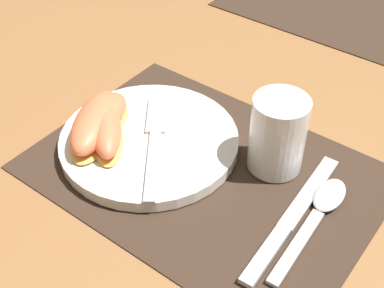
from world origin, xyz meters
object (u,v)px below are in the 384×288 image
(citrus_wedge_0, at_px, (104,115))
(citrus_wedge_1, at_px, (95,123))
(citrus_wedge_2, at_px, (107,130))
(spoon, at_px, (321,208))
(plate, at_px, (149,141))
(juice_glass, at_px, (277,138))
(fork, at_px, (155,137))
(knife, at_px, (291,219))

(citrus_wedge_0, xyz_separation_m, citrus_wedge_1, (0.00, -0.02, 0.00))
(citrus_wedge_1, relative_size, citrus_wedge_2, 1.30)
(spoon, bearing_deg, plate, -171.73)
(citrus_wedge_2, bearing_deg, citrus_wedge_0, 139.23)
(plate, relative_size, citrus_wedge_1, 1.64)
(juice_glass, bearing_deg, citrus_wedge_1, -153.43)
(spoon, relative_size, fork, 1.04)
(plate, relative_size, juice_glass, 2.34)
(citrus_wedge_1, bearing_deg, citrus_wedge_0, 100.17)
(fork, bearing_deg, citrus_wedge_1, -151.30)
(knife, height_order, spoon, spoon)
(fork, distance_m, citrus_wedge_2, 0.06)
(juice_glass, relative_size, citrus_wedge_0, 0.96)
(spoon, xyz_separation_m, citrus_wedge_0, (-0.30, -0.05, 0.03))
(knife, xyz_separation_m, spoon, (0.02, 0.03, 0.00))
(knife, bearing_deg, fork, 179.30)
(plate, distance_m, citrus_wedge_0, 0.07)
(plate, bearing_deg, knife, -0.11)
(spoon, distance_m, citrus_wedge_0, 0.30)
(plate, xyz_separation_m, knife, (0.21, -0.00, -0.01))
(juice_glass, bearing_deg, knife, -47.53)
(citrus_wedge_1, height_order, citrus_wedge_2, citrus_wedge_1)
(plate, bearing_deg, citrus_wedge_2, -137.85)
(fork, bearing_deg, citrus_wedge_2, -141.81)
(plate, xyz_separation_m, citrus_wedge_1, (-0.06, -0.04, 0.02))
(knife, height_order, fork, fork)
(fork, height_order, citrus_wedge_1, citrus_wedge_1)
(spoon, distance_m, citrus_wedge_2, 0.28)
(juice_glass, bearing_deg, citrus_wedge_0, -158.47)
(citrus_wedge_0, height_order, citrus_wedge_2, citrus_wedge_2)
(spoon, bearing_deg, citrus_wedge_0, -170.65)
(fork, xyz_separation_m, citrus_wedge_0, (-0.07, -0.02, 0.01))
(plate, distance_m, fork, 0.01)
(spoon, bearing_deg, citrus_wedge_1, -166.67)
(plate, relative_size, spoon, 1.32)
(spoon, height_order, citrus_wedge_0, citrus_wedge_0)
(juice_glass, bearing_deg, citrus_wedge_2, -150.92)
(plate, height_order, knife, plate)
(juice_glass, height_order, citrus_wedge_0, juice_glass)
(fork, xyz_separation_m, citrus_wedge_1, (-0.07, -0.04, 0.01))
(knife, bearing_deg, juice_glass, 132.47)
(citrus_wedge_0, bearing_deg, plate, 13.22)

